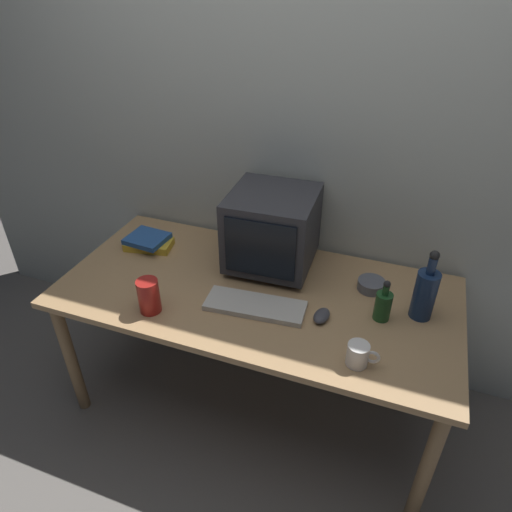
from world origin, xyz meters
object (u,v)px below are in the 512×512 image
at_px(bottle_short, 383,305).
at_px(book_stack, 148,242).
at_px(computer_mouse, 322,316).
at_px(cd_spindle, 371,285).
at_px(crt_monitor, 272,229).
at_px(mug, 358,355).
at_px(metal_canister, 149,296).
at_px(bottle_tall, 425,293).
at_px(keyboard, 255,306).

xyz_separation_m(bottle_short, book_stack, (-1.18, 0.14, -0.04)).
bearing_deg(computer_mouse, cd_spindle, 67.63).
relative_size(crt_monitor, mug, 3.35).
bearing_deg(book_stack, metal_canister, -57.75).
distance_m(bottle_short, cd_spindle, 0.20).
bearing_deg(crt_monitor, bottle_short, -21.43).
distance_m(computer_mouse, metal_canister, 0.71).
xyz_separation_m(cd_spindle, metal_canister, (-0.84, -0.46, 0.05)).
bearing_deg(bottle_tall, book_stack, 176.85).
relative_size(keyboard, book_stack, 1.69).
relative_size(bottle_tall, metal_canister, 2.10).
bearing_deg(metal_canister, crt_monitor, 53.65).
bearing_deg(crt_monitor, metal_canister, -126.35).
bearing_deg(mug, computer_mouse, 132.79).
xyz_separation_m(bottle_tall, cd_spindle, (-0.22, 0.11, -0.10)).
xyz_separation_m(bottle_tall, mug, (-0.20, -0.35, -0.07)).
relative_size(cd_spindle, metal_canister, 0.80).
distance_m(mug, metal_canister, 0.86).
bearing_deg(keyboard, bottle_short, 8.60).
bearing_deg(crt_monitor, book_stack, -173.63).
xyz_separation_m(keyboard, bottle_short, (0.50, 0.12, 0.06)).
bearing_deg(crt_monitor, keyboard, -83.21).
xyz_separation_m(keyboard, computer_mouse, (0.28, 0.03, 0.01)).
distance_m(crt_monitor, metal_canister, 0.63).
bearing_deg(book_stack, crt_monitor, 6.37).
distance_m(bottle_tall, book_stack, 1.33).
xyz_separation_m(keyboard, bottle_tall, (0.65, 0.19, 0.11)).
relative_size(bottle_tall, book_stack, 1.27).
distance_m(computer_mouse, bottle_short, 0.25).
bearing_deg(keyboard, computer_mouse, 0.80).
bearing_deg(cd_spindle, crt_monitor, 176.08).
bearing_deg(mug, book_stack, 159.25).
bearing_deg(keyboard, metal_canister, -162.76).
bearing_deg(bottle_tall, metal_canister, -161.56).
distance_m(mug, cd_spindle, 0.47).
xyz_separation_m(book_stack, cd_spindle, (1.11, 0.04, -0.01)).
bearing_deg(book_stack, bottle_tall, -3.15).
relative_size(computer_mouse, cd_spindle, 0.83).
bearing_deg(metal_canister, computer_mouse, 15.56).
bearing_deg(keyboard, cd_spindle, 29.77).
bearing_deg(book_stack, mug, -20.75).
bearing_deg(mug, bottle_short, 80.49).
distance_m(keyboard, bottle_short, 0.52).
distance_m(keyboard, bottle_tall, 0.69).
height_order(computer_mouse, book_stack, book_stack).
relative_size(crt_monitor, book_stack, 1.62).
xyz_separation_m(crt_monitor, bottle_tall, (0.69, -0.14, -0.07)).
distance_m(keyboard, book_stack, 0.72).
xyz_separation_m(keyboard, metal_canister, (-0.40, -0.16, 0.06)).
relative_size(keyboard, bottle_short, 2.24).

